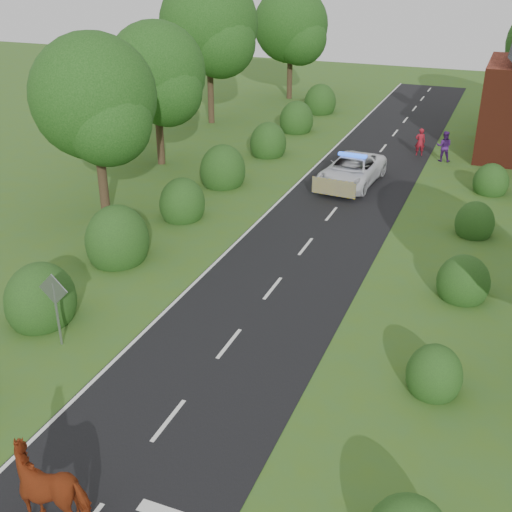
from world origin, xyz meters
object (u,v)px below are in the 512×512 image
at_px(police_van, 352,170).
at_px(pedestrian_red, 420,142).
at_px(cow, 54,488).
at_px(pedestrian_purple, 444,146).
at_px(road_sign, 55,299).

bearing_deg(police_van, pedestrian_red, 73.37).
bearing_deg(police_van, cow, -87.06).
distance_m(pedestrian_red, pedestrian_purple, 1.62).
xyz_separation_m(cow, pedestrian_red, (3.08, 31.02, 0.05)).
xyz_separation_m(road_sign, police_van, (4.78, 18.58, -0.88)).
bearing_deg(pedestrian_purple, pedestrian_red, -27.50).
distance_m(cow, pedestrian_purple, 30.73).
distance_m(road_sign, police_van, 19.21).
xyz_separation_m(road_sign, cow, (4.25, -5.71, -0.86)).
height_order(cow, police_van, police_van).
xyz_separation_m(pedestrian_red, pedestrian_purple, (1.49, -0.63, 0.06)).
bearing_deg(pedestrian_purple, police_van, 51.88).
bearing_deg(police_van, road_sign, -100.23).
bearing_deg(pedestrian_red, police_van, 54.30).
xyz_separation_m(police_van, pedestrian_red, (2.56, 6.73, 0.07)).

